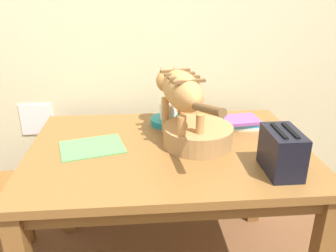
{
  "coord_description": "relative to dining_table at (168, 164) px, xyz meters",
  "views": [
    {
      "loc": [
        0.0,
        -0.12,
        1.4
      ],
      "look_at": [
        0.12,
        1.28,
        0.82
      ],
      "focal_mm": 37.15,
      "sensor_mm": 36.0,
      "label": 1
    }
  ],
  "objects": [
    {
      "name": "coffee_mug",
      "position": [
        0.02,
        0.27,
        0.16
      ],
      "size": [
        0.12,
        0.08,
        0.08
      ],
      "color": "white",
      "rests_on": "saucer_bowl"
    },
    {
      "name": "book_stack",
      "position": [
        0.39,
        0.2,
        0.11
      ],
      "size": [
        0.18,
        0.16,
        0.05
      ],
      "color": "silver",
      "rests_on": "dining_table"
    },
    {
      "name": "wall_rear",
      "position": [
        -0.12,
        0.6,
        0.62
      ],
      "size": [
        5.02,
        0.11,
        2.5
      ],
      "color": "beige",
      "rests_on": "ground_plane"
    },
    {
      "name": "cat",
      "position": [
        0.06,
        0.08,
        0.32
      ],
      "size": [
        0.21,
        0.7,
        0.33
      ],
      "rotation": [
        0.0,
        0.0,
        0.19
      ],
      "color": "tan",
      "rests_on": "dining_table"
    },
    {
      "name": "toaster",
      "position": [
        0.41,
        -0.26,
        0.17
      ],
      "size": [
        0.12,
        0.2,
        0.18
      ],
      "color": "black",
      "rests_on": "dining_table"
    },
    {
      "name": "magazine",
      "position": [
        -0.34,
        0.02,
        0.09
      ],
      "size": [
        0.32,
        0.27,
        0.01
      ],
      "primitive_type": "cube",
      "rotation": [
        0.0,
        0.0,
        0.26
      ],
      "color": "#589E54",
      "rests_on": "dining_table"
    },
    {
      "name": "saucer_bowl",
      "position": [
        0.02,
        0.27,
        0.1
      ],
      "size": [
        0.18,
        0.18,
        0.03
      ],
      "primitive_type": "cylinder",
      "color": "teal",
      "rests_on": "dining_table"
    },
    {
      "name": "dining_table",
      "position": [
        0.0,
        0.0,
        0.0
      ],
      "size": [
        1.24,
        0.87,
        0.72
      ],
      "color": "brown",
      "rests_on": "ground_plane"
    },
    {
      "name": "wicker_basket",
      "position": [
        0.13,
        0.01,
        0.14
      ],
      "size": [
        0.31,
        0.31,
        0.09
      ],
      "color": "#AC7D49",
      "rests_on": "dining_table"
    }
  ]
}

